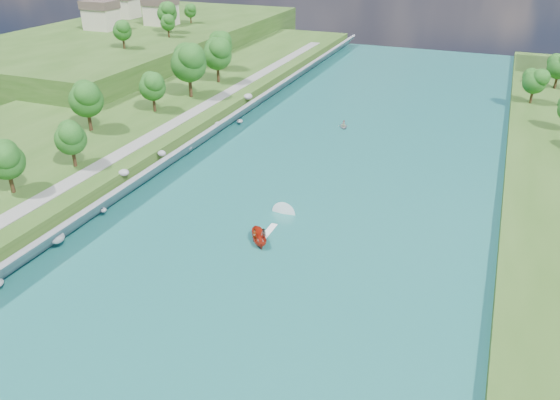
% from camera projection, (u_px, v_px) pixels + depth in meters
% --- Properties ---
extents(ground, '(260.00, 260.00, 0.00)m').
position_uv_depth(ground, '(254.00, 269.00, 66.80)').
color(ground, '#2D5119').
rests_on(ground, ground).
extents(river_water, '(55.00, 240.00, 0.10)m').
position_uv_depth(river_water, '(308.00, 200.00, 83.32)').
color(river_water, '#185A5C').
rests_on(river_water, ground).
extents(berm_west, '(45.00, 240.00, 3.50)m').
position_uv_depth(berm_west, '(49.00, 145.00, 99.17)').
color(berm_west, '#2D5119').
rests_on(berm_west, ground).
extents(ridge_west, '(60.00, 120.00, 9.00)m').
position_uv_depth(ridge_west, '(139.00, 42.00, 170.76)').
color(ridge_west, '#2D5119').
rests_on(ridge_west, ground).
extents(riprap_bank, '(4.52, 236.00, 4.22)m').
position_uv_depth(riprap_bank, '(159.00, 167.00, 90.18)').
color(riprap_bank, slate).
rests_on(riprap_bank, ground).
extents(riverside_path, '(3.00, 200.00, 0.10)m').
position_uv_depth(riverside_path, '(128.00, 149.00, 92.54)').
color(riverside_path, gray).
rests_on(riverside_path, berm_west).
extents(ridge_houses, '(29.50, 29.50, 8.40)m').
position_uv_depth(ridge_houses, '(129.00, 10.00, 172.95)').
color(ridge_houses, beige).
rests_on(ridge_houses, ridge_west).
extents(trees_west, '(17.13, 146.88, 13.81)m').
position_uv_depth(trees_west, '(40.00, 127.00, 85.37)').
color(trees_west, '#144E16').
rests_on(trees_west, berm_west).
extents(trees_ridge, '(10.97, 46.12, 10.26)m').
position_uv_depth(trees_ridge, '(161.00, 19.00, 154.98)').
color(trees_ridge, '#144E16').
rests_on(trees_ridge, ridge_west).
extents(motorboat, '(3.89, 19.09, 2.19)m').
position_uv_depth(motorboat, '(263.00, 233.00, 72.78)').
color(motorboat, '#AC200D').
rests_on(motorboat, river_water).
extents(raft, '(2.93, 3.40, 1.55)m').
position_uv_depth(raft, '(344.00, 126.00, 112.56)').
color(raft, gray).
rests_on(raft, river_water).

